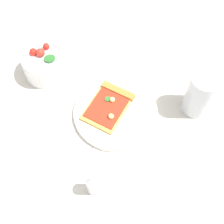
{
  "coord_description": "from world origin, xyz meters",
  "views": [
    {
      "loc": [
        -0.11,
        -0.42,
        0.72
      ],
      "look_at": [
        0.01,
        -0.04,
        0.03
      ],
      "focal_mm": 47.64,
      "sensor_mm": 36.0,
      "label": 1
    }
  ],
  "objects_px": {
    "soda_glass": "(200,94)",
    "pepper_shaker": "(92,185)",
    "pizza_slice_main": "(110,104)",
    "salad_bowl": "(45,64)",
    "plate": "(116,113)"
  },
  "relations": [
    {
      "from": "salad_bowl",
      "to": "soda_glass",
      "type": "height_order",
      "value": "soda_glass"
    },
    {
      "from": "salad_bowl",
      "to": "soda_glass",
      "type": "bearing_deg",
      "value": -32.39
    },
    {
      "from": "salad_bowl",
      "to": "soda_glass",
      "type": "relative_size",
      "value": 0.93
    },
    {
      "from": "plate",
      "to": "pepper_shaker",
      "type": "relative_size",
      "value": 2.86
    },
    {
      "from": "salad_bowl",
      "to": "pepper_shaker",
      "type": "distance_m",
      "value": 0.39
    },
    {
      "from": "pepper_shaker",
      "to": "plate",
      "type": "bearing_deg",
      "value": 58.7
    },
    {
      "from": "soda_glass",
      "to": "pizza_slice_main",
      "type": "bearing_deg",
      "value": 164.39
    },
    {
      "from": "soda_glass",
      "to": "pepper_shaker",
      "type": "height_order",
      "value": "soda_glass"
    },
    {
      "from": "pepper_shaker",
      "to": "salad_bowl",
      "type": "bearing_deg",
      "value": 96.47
    },
    {
      "from": "pizza_slice_main",
      "to": "salad_bowl",
      "type": "bearing_deg",
      "value": 130.19
    },
    {
      "from": "soda_glass",
      "to": "pepper_shaker",
      "type": "bearing_deg",
      "value": -156.36
    },
    {
      "from": "plate",
      "to": "soda_glass",
      "type": "bearing_deg",
      "value": -10.53
    },
    {
      "from": "soda_glass",
      "to": "pepper_shaker",
      "type": "relative_size",
      "value": 1.66
    },
    {
      "from": "pizza_slice_main",
      "to": "soda_glass",
      "type": "relative_size",
      "value": 1.23
    },
    {
      "from": "pizza_slice_main",
      "to": "pepper_shaker",
      "type": "relative_size",
      "value": 2.04
    }
  ]
}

